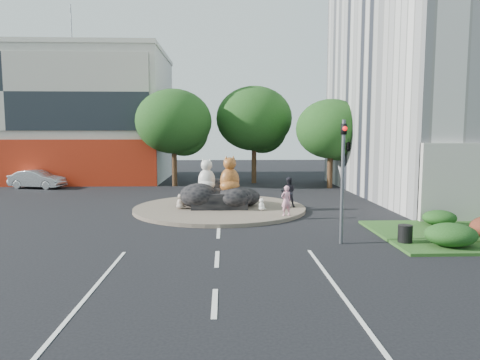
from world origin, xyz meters
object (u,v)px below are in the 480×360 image
(cat_white, at_px, (207,175))
(parked_car, at_px, (37,179))
(pedestrian_pink, at_px, (286,201))
(pedestrian_dark, at_px, (288,192))
(litter_bin, at_px, (405,234))
(kitten_calico, at_px, (180,201))
(cat_tabby, at_px, (230,174))
(kitten_white, at_px, (261,204))

(cat_white, relative_size, parked_car, 0.43)
(pedestrian_pink, bearing_deg, pedestrian_dark, -122.80)
(pedestrian_dark, distance_m, parked_car, 22.07)
(cat_white, distance_m, pedestrian_pink, 5.38)
(pedestrian_pink, relative_size, litter_bin, 2.25)
(cat_white, relative_size, kitten_calico, 2.20)
(cat_white, height_order, parked_car, cat_white)
(cat_tabby, height_order, litter_bin, cat_tabby)
(litter_bin, bearing_deg, kitten_calico, 141.73)
(kitten_white, bearing_deg, pedestrian_dark, -9.80)
(cat_tabby, distance_m, pedestrian_dark, 3.58)
(kitten_calico, distance_m, pedestrian_dark, 6.26)
(pedestrian_pink, height_order, pedestrian_dark, pedestrian_dark)
(pedestrian_pink, height_order, parked_car, pedestrian_pink)
(litter_bin, bearing_deg, kitten_white, 126.44)
(pedestrian_dark, bearing_deg, pedestrian_pink, 83.31)
(cat_white, height_order, pedestrian_pink, cat_white)
(kitten_white, bearing_deg, parked_car, 103.05)
(kitten_calico, height_order, litter_bin, kitten_calico)
(pedestrian_pink, bearing_deg, kitten_calico, -43.37)
(pedestrian_pink, relative_size, parked_car, 0.35)
(cat_white, height_order, kitten_white, cat_white)
(cat_white, bearing_deg, litter_bin, -35.30)
(cat_tabby, xyz_separation_m, kitten_white, (1.75, -0.92, -1.61))
(pedestrian_pink, bearing_deg, kitten_white, -75.45)
(cat_tabby, distance_m, litter_bin, 10.64)
(parked_car, bearing_deg, cat_tabby, -111.86)
(kitten_white, xyz_separation_m, pedestrian_dark, (1.66, 1.05, 0.52))
(kitten_calico, relative_size, kitten_white, 1.25)
(cat_tabby, bearing_deg, pedestrian_pink, -52.79)
(kitten_white, bearing_deg, pedestrian_pink, -95.83)
(cat_tabby, xyz_separation_m, kitten_calico, (-2.82, -0.22, -1.52))
(cat_tabby, bearing_deg, kitten_calico, 172.25)
(kitten_calico, height_order, kitten_white, kitten_calico)
(kitten_white, bearing_deg, kitten_calico, 129.13)
(cat_white, bearing_deg, pedestrian_dark, 4.72)
(kitten_calico, xyz_separation_m, kitten_white, (4.58, -0.69, -0.09))
(kitten_white, xyz_separation_m, litter_bin, (5.16, -6.99, -0.08))
(litter_bin, bearing_deg, parked_car, 139.85)
(cat_white, height_order, cat_tabby, cat_tabby)
(pedestrian_pink, distance_m, pedestrian_dark, 2.67)
(kitten_white, distance_m, pedestrian_pink, 1.99)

